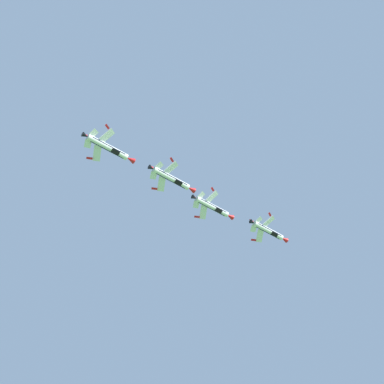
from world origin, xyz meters
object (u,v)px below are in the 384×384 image
at_px(fighter_jet_lead, 269,231).
at_px(fighter_jet_left_outer, 108,148).
at_px(fighter_jet_right_wing, 172,179).
at_px(fighter_jet_left_wing, 213,207).

distance_m(fighter_jet_lead, fighter_jet_left_outer, 58.63).
bearing_deg(fighter_jet_right_wing, fighter_jet_left_wing, 100.73).
xyz_separation_m(fighter_jet_right_wing, fighter_jet_left_outer, (-18.80, -8.01, -0.21)).
distance_m(fighter_jet_left_wing, fighter_jet_left_outer, 38.43).
bearing_deg(fighter_jet_lead, fighter_jet_right_wing, -89.64).
bearing_deg(fighter_jet_right_wing, fighter_jet_left_outer, -91.74).
height_order(fighter_jet_lead, fighter_jet_left_wing, fighter_jet_left_wing).
relative_size(fighter_jet_left_wing, fighter_jet_left_outer, 1.00).
relative_size(fighter_jet_lead, fighter_jet_left_wing, 1.00).
bearing_deg(fighter_jet_right_wing, fighter_jet_lead, 90.36).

